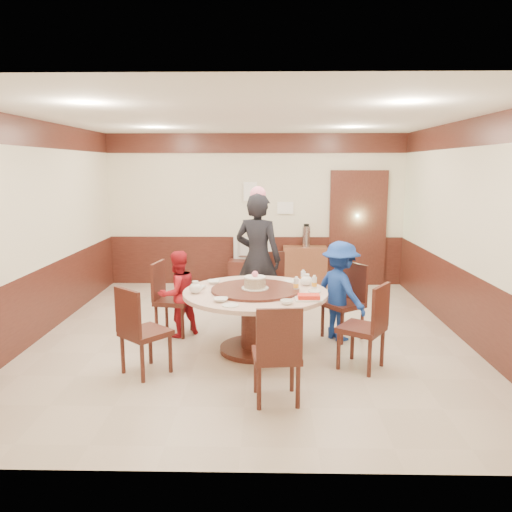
{
  "coord_description": "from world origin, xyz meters",
  "views": [
    {
      "loc": [
        0.2,
        -6.31,
        2.21
      ],
      "look_at": [
        0.07,
        -0.15,
        1.1
      ],
      "focal_mm": 35.0,
      "sensor_mm": 36.0,
      "label": 1
    }
  ],
  "objects_px": {
    "person_blue": "(340,291)",
    "thermos": "(306,236)",
    "television": "(252,249)",
    "birthday_cake": "(255,282)",
    "banquet_table": "(255,308)",
    "side_cabinet": "(305,267)",
    "shrimp_platter": "(309,298)",
    "person_red": "(178,294)",
    "person_standing": "(258,259)",
    "tv_stand": "(252,273)"
  },
  "relations": [
    {
      "from": "person_blue",
      "to": "thermos",
      "type": "bearing_deg",
      "value": -29.21
    },
    {
      "from": "television",
      "to": "birthday_cake",
      "type": "bearing_deg",
      "value": 103.58
    },
    {
      "from": "banquet_table",
      "to": "side_cabinet",
      "type": "relative_size",
      "value": 2.15
    },
    {
      "from": "shrimp_platter",
      "to": "person_red",
      "type": "bearing_deg",
      "value": 149.8
    },
    {
      "from": "television",
      "to": "thermos",
      "type": "height_order",
      "value": "thermos"
    },
    {
      "from": "person_standing",
      "to": "side_cabinet",
      "type": "bearing_deg",
      "value": -88.89
    },
    {
      "from": "person_blue",
      "to": "shrimp_platter",
      "type": "height_order",
      "value": "person_blue"
    },
    {
      "from": "side_cabinet",
      "to": "thermos",
      "type": "relative_size",
      "value": 2.11
    },
    {
      "from": "banquet_table",
      "to": "thermos",
      "type": "height_order",
      "value": "thermos"
    },
    {
      "from": "banquet_table",
      "to": "birthday_cake",
      "type": "distance_m",
      "value": 0.32
    },
    {
      "from": "shrimp_platter",
      "to": "tv_stand",
      "type": "bearing_deg",
      "value": 101.32
    },
    {
      "from": "banquet_table",
      "to": "person_standing",
      "type": "relative_size",
      "value": 0.93
    },
    {
      "from": "television",
      "to": "side_cabinet",
      "type": "height_order",
      "value": "television"
    },
    {
      "from": "banquet_table",
      "to": "person_standing",
      "type": "height_order",
      "value": "person_standing"
    },
    {
      "from": "person_blue",
      "to": "side_cabinet",
      "type": "xyz_separation_m",
      "value": [
        -0.23,
        2.88,
        -0.26
      ]
    },
    {
      "from": "person_red",
      "to": "birthday_cake",
      "type": "height_order",
      "value": "person_red"
    },
    {
      "from": "shrimp_platter",
      "to": "television",
      "type": "height_order",
      "value": "television"
    },
    {
      "from": "person_red",
      "to": "thermos",
      "type": "relative_size",
      "value": 2.99
    },
    {
      "from": "birthday_cake",
      "to": "shrimp_platter",
      "type": "distance_m",
      "value": 0.73
    },
    {
      "from": "person_red",
      "to": "side_cabinet",
      "type": "height_order",
      "value": "person_red"
    },
    {
      "from": "thermos",
      "to": "person_red",
      "type": "bearing_deg",
      "value": -124.21
    },
    {
      "from": "person_standing",
      "to": "birthday_cake",
      "type": "xyz_separation_m",
      "value": [
        -0.02,
        -1.16,
        -0.07
      ]
    },
    {
      "from": "person_red",
      "to": "person_standing",
      "type": "bearing_deg",
      "value": 168.57
    },
    {
      "from": "banquet_table",
      "to": "television",
      "type": "distance_m",
      "value": 3.31
    },
    {
      "from": "person_blue",
      "to": "side_cabinet",
      "type": "bearing_deg",
      "value": -28.85
    },
    {
      "from": "birthday_cake",
      "to": "tv_stand",
      "type": "relative_size",
      "value": 0.38
    },
    {
      "from": "thermos",
      "to": "birthday_cake",
      "type": "bearing_deg",
      "value": -104.57
    },
    {
      "from": "shrimp_platter",
      "to": "tv_stand",
      "type": "xyz_separation_m",
      "value": [
        -0.74,
        3.7,
        -0.53
      ]
    },
    {
      "from": "shrimp_platter",
      "to": "thermos",
      "type": "xyz_separation_m",
      "value": [
        0.26,
        3.73,
        0.16
      ]
    },
    {
      "from": "television",
      "to": "tv_stand",
      "type": "bearing_deg",
      "value": -0.0
    },
    {
      "from": "person_red",
      "to": "thermos",
      "type": "distance_m",
      "value": 3.39
    },
    {
      "from": "television",
      "to": "person_standing",
      "type": "bearing_deg",
      "value": 105.26
    },
    {
      "from": "person_red",
      "to": "side_cabinet",
      "type": "xyz_separation_m",
      "value": [
        1.87,
        2.78,
        -0.19
      ]
    },
    {
      "from": "banquet_table",
      "to": "person_red",
      "type": "distance_m",
      "value": 1.17
    },
    {
      "from": "birthday_cake",
      "to": "shrimp_platter",
      "type": "relative_size",
      "value": 1.07
    },
    {
      "from": "person_red",
      "to": "shrimp_platter",
      "type": "bearing_deg",
      "value": 108.25
    },
    {
      "from": "person_standing",
      "to": "shrimp_platter",
      "type": "height_order",
      "value": "person_standing"
    },
    {
      "from": "television",
      "to": "person_red",
      "type": "bearing_deg",
      "value": 83.31
    },
    {
      "from": "person_red",
      "to": "thermos",
      "type": "height_order",
      "value": "person_red"
    },
    {
      "from": "person_blue",
      "to": "television",
      "type": "height_order",
      "value": "person_blue"
    },
    {
      "from": "side_cabinet",
      "to": "person_red",
      "type": "bearing_deg",
      "value": -123.96
    },
    {
      "from": "person_red",
      "to": "birthday_cake",
      "type": "relative_size",
      "value": 3.52
    },
    {
      "from": "banquet_table",
      "to": "thermos",
      "type": "distance_m",
      "value": 3.47
    },
    {
      "from": "banquet_table",
      "to": "birthday_cake",
      "type": "bearing_deg",
      "value": -163.87
    },
    {
      "from": "banquet_table",
      "to": "person_blue",
      "type": "bearing_deg",
      "value": 22.76
    },
    {
      "from": "tv_stand",
      "to": "side_cabinet",
      "type": "distance_m",
      "value": 0.99
    },
    {
      "from": "person_blue",
      "to": "shrimp_platter",
      "type": "bearing_deg",
      "value": 117.36
    },
    {
      "from": "banquet_table",
      "to": "tv_stand",
      "type": "xyz_separation_m",
      "value": [
        -0.14,
        3.3,
        -0.28
      ]
    },
    {
      "from": "television",
      "to": "shrimp_platter",
      "type": "bearing_deg",
      "value": 112.54
    },
    {
      "from": "banquet_table",
      "to": "person_red",
      "type": "bearing_deg",
      "value": 151.91
    }
  ]
}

